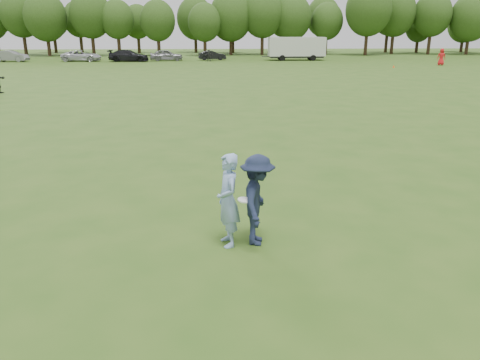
{
  "coord_description": "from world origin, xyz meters",
  "views": [
    {
      "loc": [
        -0.41,
        -8.86,
        4.38
      ],
      "look_at": [
        0.17,
        1.22,
        1.1
      ],
      "focal_mm": 35.0,
      "sensor_mm": 36.0,
      "label": 1
    }
  ],
  "objects_px": {
    "thrower": "(228,200)",
    "player_far_d": "(209,56)",
    "player_far_c": "(441,57)",
    "car_b": "(11,56)",
    "defender": "(257,200)",
    "car_e": "(166,55)",
    "car_c": "(82,56)",
    "cargo_trailer": "(297,47)",
    "car_d": "(129,56)",
    "field_cone": "(394,66)",
    "car_f": "(212,55)"
  },
  "relations": [
    {
      "from": "defender",
      "to": "car_e",
      "type": "bearing_deg",
      "value": 17.25
    },
    {
      "from": "defender",
      "to": "car_c",
      "type": "bearing_deg",
      "value": 28.05
    },
    {
      "from": "player_far_c",
      "to": "car_c",
      "type": "xyz_separation_m",
      "value": [
        -46.56,
        9.98,
        -0.27
      ]
    },
    {
      "from": "car_c",
      "to": "field_cone",
      "type": "bearing_deg",
      "value": -106.85
    },
    {
      "from": "player_far_c",
      "to": "car_f",
      "type": "distance_m",
      "value": 30.72
    },
    {
      "from": "player_far_d",
      "to": "defender",
      "type": "bearing_deg",
      "value": -106.82
    },
    {
      "from": "car_e",
      "to": "cargo_trailer",
      "type": "bearing_deg",
      "value": -96.33
    },
    {
      "from": "thrower",
      "to": "cargo_trailer",
      "type": "relative_size",
      "value": 0.22
    },
    {
      "from": "player_far_c",
      "to": "player_far_d",
      "type": "height_order",
      "value": "player_far_c"
    },
    {
      "from": "car_e",
      "to": "defender",
      "type": "bearing_deg",
      "value": -179.44
    },
    {
      "from": "defender",
      "to": "car_b",
      "type": "height_order",
      "value": "defender"
    },
    {
      "from": "thrower",
      "to": "field_cone",
      "type": "relative_size",
      "value": 6.62
    },
    {
      "from": "thrower",
      "to": "car_d",
      "type": "relative_size",
      "value": 0.36
    },
    {
      "from": "cargo_trailer",
      "to": "player_far_c",
      "type": "bearing_deg",
      "value": -32.89
    },
    {
      "from": "car_c",
      "to": "cargo_trailer",
      "type": "xyz_separation_m",
      "value": [
        30.24,
        0.58,
        1.03
      ]
    },
    {
      "from": "player_far_c",
      "to": "car_b",
      "type": "height_order",
      "value": "player_far_c"
    },
    {
      "from": "player_far_c",
      "to": "car_b",
      "type": "bearing_deg",
      "value": 5.79
    },
    {
      "from": "thrower",
      "to": "player_far_c",
      "type": "distance_m",
      "value": 56.68
    },
    {
      "from": "thrower",
      "to": "car_b",
      "type": "xyz_separation_m",
      "value": [
        -27.93,
        58.93,
        -0.24
      ]
    },
    {
      "from": "thrower",
      "to": "defender",
      "type": "height_order",
      "value": "thrower"
    },
    {
      "from": "defender",
      "to": "player_far_c",
      "type": "distance_m",
      "value": 56.35
    },
    {
      "from": "player_far_c",
      "to": "defender",
      "type": "bearing_deg",
      "value": 76.41
    },
    {
      "from": "car_c",
      "to": "car_d",
      "type": "relative_size",
      "value": 0.99
    },
    {
      "from": "thrower",
      "to": "car_e",
      "type": "distance_m",
      "value": 60.11
    },
    {
      "from": "defender",
      "to": "cargo_trailer",
      "type": "distance_m",
      "value": 60.78
    },
    {
      "from": "defender",
      "to": "player_far_c",
      "type": "height_order",
      "value": "player_far_c"
    },
    {
      "from": "player_far_c",
      "to": "field_cone",
      "type": "distance_m",
      "value": 7.91
    },
    {
      "from": "car_d",
      "to": "cargo_trailer",
      "type": "xyz_separation_m",
      "value": [
        23.62,
        1.4,
        0.99
      ]
    },
    {
      "from": "car_c",
      "to": "car_e",
      "type": "height_order",
      "value": "car_e"
    },
    {
      "from": "car_c",
      "to": "cargo_trailer",
      "type": "height_order",
      "value": "cargo_trailer"
    },
    {
      "from": "player_far_c",
      "to": "car_b",
      "type": "distance_m",
      "value": 56.87
    },
    {
      "from": "thrower",
      "to": "car_c",
      "type": "distance_m",
      "value": 62.01
    },
    {
      "from": "player_far_d",
      "to": "player_far_c",
      "type": "bearing_deg",
      "value": -35.49
    },
    {
      "from": "player_far_d",
      "to": "cargo_trailer",
      "type": "bearing_deg",
      "value": -11.09
    },
    {
      "from": "defender",
      "to": "car_c",
      "type": "relative_size",
      "value": 0.36
    },
    {
      "from": "field_cone",
      "to": "cargo_trailer",
      "type": "bearing_deg",
      "value": 123.59
    },
    {
      "from": "player_far_c",
      "to": "car_c",
      "type": "distance_m",
      "value": 47.62
    },
    {
      "from": "defender",
      "to": "car_e",
      "type": "xyz_separation_m",
      "value": [
        -7.39,
        59.69,
        -0.19
      ]
    },
    {
      "from": "car_c",
      "to": "car_f",
      "type": "xyz_separation_m",
      "value": [
        18.14,
        1.68,
        -0.09
      ]
    },
    {
      "from": "player_far_d",
      "to": "cargo_trailer",
      "type": "xyz_separation_m",
      "value": [
        12.53,
        1.55,
        0.99
      ]
    },
    {
      "from": "thrower",
      "to": "field_cone",
      "type": "xyz_separation_m",
      "value": [
        20.94,
        46.01,
        -0.84
      ]
    },
    {
      "from": "car_d",
      "to": "car_e",
      "type": "relative_size",
      "value": 1.18
    },
    {
      "from": "player_far_d",
      "to": "car_c",
      "type": "relative_size",
      "value": 0.29
    },
    {
      "from": "car_c",
      "to": "car_d",
      "type": "bearing_deg",
      "value": -95.41
    },
    {
      "from": "player_far_d",
      "to": "car_f",
      "type": "relative_size",
      "value": 0.4
    },
    {
      "from": "thrower",
      "to": "player_far_d",
      "type": "xyz_separation_m",
      "value": [
        -0.74,
        58.23,
        -0.21
      ]
    },
    {
      "from": "field_cone",
      "to": "car_f",
      "type": "bearing_deg",
      "value": 145.0
    },
    {
      "from": "thrower",
      "to": "car_c",
      "type": "height_order",
      "value": "thrower"
    },
    {
      "from": "field_cone",
      "to": "cargo_trailer",
      "type": "xyz_separation_m",
      "value": [
        -9.15,
        13.77,
        1.63
      ]
    },
    {
      "from": "defender",
      "to": "car_c",
      "type": "xyz_separation_m",
      "value": [
        -19.06,
        59.17,
        -0.23
      ]
    }
  ]
}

